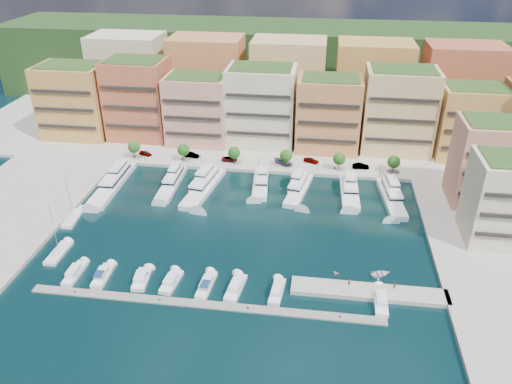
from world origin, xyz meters
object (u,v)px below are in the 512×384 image
tree_2 (234,153)px  cruiser_1 (103,276)px  lamppost_2 (259,160)px  cruiser_6 (277,292)px  tree_1 (183,150)px  yacht_0 (114,181)px  tender_2 (381,274)px  tender_1 (336,273)px  yacht_6 (391,195)px  car_2 (229,159)px  tree_4 (339,159)px  person_0 (349,282)px  lamppost_3 (319,164)px  yacht_5 (349,190)px  car_4 (311,160)px  tree_3 (286,156)px  cruiser_9 (380,301)px  sailboat_0 (58,254)px  yacht_2 (204,185)px  cruiser_0 (75,273)px  car_3 (284,162)px  lamppost_1 (201,157)px  cruiser_2 (141,279)px  person_1 (394,285)px  sailboat_1 (72,219)px  yacht_3 (261,183)px  cruiser_3 (171,282)px  cruiser_5 (236,288)px  cruiser_4 (206,285)px  car_0 (145,153)px  car_1 (192,155)px  lamppost_0 (144,153)px  tree_5 (394,162)px  lamppost_4 (380,167)px  yacht_4 (299,188)px  tree_0 (134,147)px  car_5 (361,166)px

tree_2 → cruiser_1: bearing=-107.5°
lamppost_2 → cruiser_6: (11.26, -55.79, -3.28)m
tree_1 → yacht_0: (-16.40, -16.91, -3.53)m
tender_2 → tender_1: size_ratio=3.02×
yacht_6 → tender_2: bearing=-98.9°
tender_2 → car_2: car_2 is taller
tree_4 → car_2: bearing=176.8°
tender_2 → person_0: person_0 is taller
cruiser_1 → lamppost_3: bearing=51.6°
yacht_5 → car_4: (-11.41, 17.13, 0.59)m
tree_3 → lamppost_2: bearing=-164.0°
cruiser_9 → sailboat_0: sailboat_0 is taller
yacht_2 → cruiser_0: bearing=-113.8°
car_2 → car_3: (17.03, 0.04, 0.14)m
tree_4 → tender_1: size_ratio=3.90×
lamppost_1 → person_0: 68.17m
cruiser_1 → cruiser_2: (8.63, 0.03, -0.02)m
person_1 → sailboat_1: bearing=-43.8°
yacht_3 → car_2: size_ratio=3.44×
lamppost_2 → sailboat_1: size_ratio=0.32×
cruiser_3 → cruiser_5: (13.77, -0.01, -0.00)m
yacht_0 → cruiser_4: yacht_0 is taller
cruiser_1 → car_0: size_ratio=1.86×
car_3 → lamppost_3: bearing=-86.5°
tree_3 → tender_1: (15.24, -49.83, -4.36)m
tree_1 → cruiser_2: 58.57m
lamppost_3 → person_0: size_ratio=2.69×
yacht_2 → car_1: 20.39m
cruiser_4 → lamppost_3: bearing=68.9°
cruiser_5 → tree_1: bearing=114.6°
lamppost_0 → car_4: size_ratio=0.89×
tree_5 → tender_2: size_ratio=1.29×
lamppost_1 → tree_4: bearing=3.1°
lamppost_1 → tender_2: bearing=-42.6°
lamppost_1 → yacht_3: 22.28m
cruiser_1 → cruiser_3: size_ratio=1.03×
yacht_2 → person_0: yacht_2 is taller
lamppost_4 → cruiser_9: lamppost_4 is taller
cruiser_2 → person_1: person_1 is taller
yacht_4 → tree_1: bearing=160.0°
tree_0 → yacht_3: tree_0 is taller
car_4 → cruiser_0: bearing=162.0°
tree_4 → yacht_3: bearing=-151.5°
tree_5 → tender_1: (-16.76, -49.83, -4.36)m
lamppost_4 → tender_2: 47.01m
cruiser_1 → cruiser_3: bearing=0.1°
yacht_6 → car_5: size_ratio=4.41×
yacht_6 → tree_3: bearing=154.5°
yacht_5 → cruiser_1: bearing=-139.7°
lamppost_3 → car_5: size_ratio=0.84×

